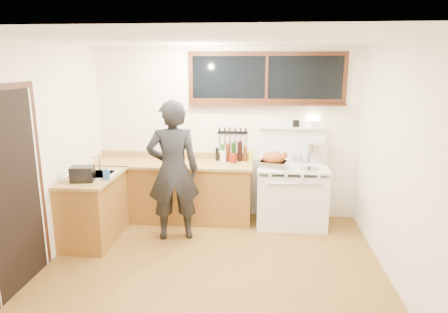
# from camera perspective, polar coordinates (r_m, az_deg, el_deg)

# --- Properties ---
(ground_plane) EXTENTS (4.00, 3.50, 0.02)m
(ground_plane) POSITION_cam_1_polar(r_m,az_deg,el_deg) (4.92, -1.54, -15.60)
(ground_plane) COLOR brown
(room_shell) EXTENTS (4.10, 3.60, 2.65)m
(room_shell) POSITION_cam_1_polar(r_m,az_deg,el_deg) (4.37, -1.68, 3.85)
(room_shell) COLOR white
(room_shell) RESTS_ON ground
(counter_back) EXTENTS (2.44, 0.64, 1.00)m
(counter_back) POSITION_cam_1_polar(r_m,az_deg,el_deg) (6.18, -7.38, -4.84)
(counter_back) COLOR brown
(counter_back) RESTS_ON ground
(counter_left) EXTENTS (0.64, 1.09, 0.90)m
(counter_left) POSITION_cam_1_polar(r_m,az_deg,el_deg) (5.71, -18.12, -6.98)
(counter_left) COLOR brown
(counter_left) RESTS_ON ground
(sink_unit) EXTENTS (0.50, 0.45, 0.37)m
(sink_unit) POSITION_cam_1_polar(r_m,az_deg,el_deg) (5.65, -17.92, -2.97)
(sink_unit) COLOR white
(sink_unit) RESTS_ON counter_left
(vintage_stove) EXTENTS (1.02, 0.74, 1.59)m
(vintage_stove) POSITION_cam_1_polar(r_m,az_deg,el_deg) (6.01, 9.60, -5.30)
(vintage_stove) COLOR white
(vintage_stove) RESTS_ON ground
(back_window) EXTENTS (2.32, 0.13, 0.77)m
(back_window) POSITION_cam_1_polar(r_m,az_deg,el_deg) (6.00, 6.10, 10.34)
(back_window) COLOR black
(back_window) RESTS_ON room_shell
(left_doorway) EXTENTS (0.02, 1.04, 2.17)m
(left_doorway) POSITION_cam_1_polar(r_m,az_deg,el_deg) (4.67, -27.63, -4.17)
(left_doorway) COLOR black
(left_doorway) RESTS_ON ground
(knife_strip) EXTENTS (0.46, 0.03, 0.28)m
(knife_strip) POSITION_cam_1_polar(r_m,az_deg,el_deg) (6.11, 1.22, 3.34)
(knife_strip) COLOR black
(knife_strip) RESTS_ON room_shell
(man) EXTENTS (0.78, 0.61, 1.91)m
(man) POSITION_cam_1_polar(r_m,az_deg,el_deg) (5.38, -7.28, -2.03)
(man) COLOR black
(man) RESTS_ON ground
(soap_bottle) EXTENTS (0.10, 0.10, 0.17)m
(soap_bottle) POSITION_cam_1_polar(r_m,az_deg,el_deg) (5.32, -16.46, -2.28)
(soap_bottle) COLOR blue
(soap_bottle) RESTS_ON counter_left
(toaster) EXTENTS (0.31, 0.24, 0.19)m
(toaster) POSITION_cam_1_polar(r_m,az_deg,el_deg) (5.33, -19.58, -2.37)
(toaster) COLOR black
(toaster) RESTS_ON counter_left
(cutting_board) EXTENTS (0.48, 0.39, 0.14)m
(cutting_board) POSITION_cam_1_polar(r_m,az_deg,el_deg) (5.94, -6.88, -0.56)
(cutting_board) COLOR #A28040
(cutting_board) RESTS_ON counter_back
(roast_turkey) EXTENTS (0.46, 0.39, 0.24)m
(roast_turkey) POSITION_cam_1_polar(r_m,az_deg,el_deg) (5.72, 7.09, -0.63)
(roast_turkey) COLOR silver
(roast_turkey) RESTS_ON vintage_stove
(stockpot) EXTENTS (0.33, 0.33, 0.30)m
(stockpot) POSITION_cam_1_polar(r_m,az_deg,el_deg) (6.12, 13.26, 0.52)
(stockpot) COLOR silver
(stockpot) RESTS_ON vintage_stove
(saucepan) EXTENTS (0.19, 0.30, 0.13)m
(saucepan) POSITION_cam_1_polar(r_m,az_deg,el_deg) (6.04, 10.26, -0.33)
(saucepan) COLOR silver
(saucepan) RESTS_ON vintage_stove
(pot_lid) EXTENTS (0.33, 0.33, 0.04)m
(pot_lid) POSITION_cam_1_polar(r_m,az_deg,el_deg) (5.71, 12.08, -1.76)
(pot_lid) COLOR silver
(pot_lid) RESTS_ON vintage_stove
(coffee_tin) EXTENTS (0.11, 0.10, 0.14)m
(coffee_tin) POSITION_cam_1_polar(r_m,az_deg,el_deg) (5.96, 1.26, -0.25)
(coffee_tin) COLOR maroon
(coffee_tin) RESTS_ON counter_back
(pitcher) EXTENTS (0.11, 0.11, 0.17)m
(pitcher) POSITION_cam_1_polar(r_m,az_deg,el_deg) (6.01, -0.09, -0.01)
(pitcher) COLOR white
(pitcher) RESTS_ON counter_back
(bottle_cluster) EXTENTS (0.57, 0.07, 0.30)m
(bottle_cluster) POSITION_cam_1_polar(r_m,az_deg,el_deg) (6.07, 1.44, 0.54)
(bottle_cluster) COLOR black
(bottle_cluster) RESTS_ON counter_back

